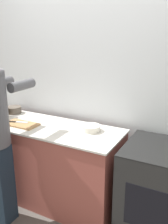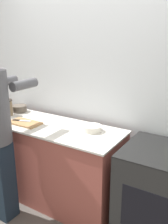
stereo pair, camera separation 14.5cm
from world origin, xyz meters
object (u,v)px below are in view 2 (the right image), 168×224
(oven, at_px, (163,197))
(knife, at_px, (21,121))
(bowl_prep, at_px, (19,109))
(cutting_board, at_px, (25,123))
(canister_jar, at_px, (6,108))

(oven, bearing_deg, knife, -175.68)
(knife, bearing_deg, bowl_prep, 120.14)
(cutting_board, height_order, bowl_prep, bowl_prep)
(oven, bearing_deg, bowl_prep, 175.17)
(cutting_board, height_order, knife, knife)
(cutting_board, xyz_separation_m, knife, (-0.06, 0.01, 0.01))
(cutting_board, distance_m, bowl_prep, 0.46)
(canister_jar, bearing_deg, bowl_prep, 80.49)
(oven, distance_m, knife, 1.62)
(bowl_prep, bearing_deg, oven, -4.83)
(oven, height_order, cutting_board, cutting_board)
(knife, distance_m, canister_jar, 0.35)
(cutting_board, relative_size, bowl_prep, 2.06)
(canister_jar, bearing_deg, cutting_board, -14.06)
(oven, distance_m, bowl_prep, 1.92)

